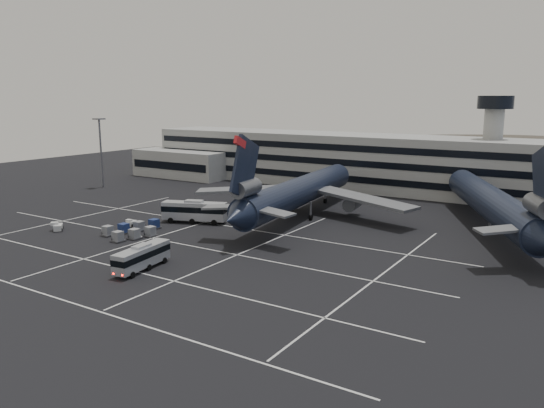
# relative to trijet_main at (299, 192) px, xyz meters

# --- Properties ---
(ground) EXTENTS (260.00, 260.00, 0.00)m
(ground) POSITION_rel_trijet_main_xyz_m (-7.07, -31.53, -5.25)
(ground) COLOR black
(ground) RESTS_ON ground
(lane_markings) EXTENTS (90.00, 55.62, 0.01)m
(lane_markings) POSITION_rel_trijet_main_xyz_m (-6.13, -30.80, -5.24)
(lane_markings) COLOR silver
(lane_markings) RESTS_ON ground
(terminal) EXTENTS (125.00, 26.00, 24.00)m
(terminal) POSITION_rel_trijet_main_xyz_m (-10.02, 39.62, 1.68)
(terminal) COLOR gray
(terminal) RESTS_ON ground
(hills) EXTENTS (352.00, 180.00, 44.00)m
(hills) POSITION_rel_trijet_main_xyz_m (10.92, 138.47, -17.32)
(hills) COLOR #38332B
(hills) RESTS_ON ground
(lightpole_left) EXTENTS (2.40, 2.40, 18.28)m
(lightpole_left) POSITION_rel_trijet_main_xyz_m (-62.07, 3.47, 6.57)
(lightpole_left) COLOR slate
(lightpole_left) RESTS_ON ground
(trijet_main) EXTENTS (47.09, 57.66, 18.08)m
(trijet_main) POSITION_rel_trijet_main_xyz_m (0.00, 0.00, 0.00)
(trijet_main) COLOR black
(trijet_main) RESTS_ON ground
(trijet_far) EXTENTS (31.70, 54.31, 18.08)m
(trijet_far) POSITION_rel_trijet_main_xyz_m (35.02, 7.41, 0.18)
(trijet_far) COLOR black
(trijet_far) RESTS_ON ground
(bus_near) EXTENTS (3.66, 10.33, 3.57)m
(bus_near) POSITION_rel_trijet_main_xyz_m (-2.12, -40.27, -3.30)
(bus_near) COLOR #9EA2A7
(bus_near) RESTS_ON ground
(bus_far) EXTENTS (12.61, 7.06, 4.38)m
(bus_far) POSITION_rel_trijet_main_xyz_m (-14.53, -14.71, -2.85)
(bus_far) COLOR #9EA2A7
(bus_far) RESTS_ON ground
(tug_a) EXTENTS (1.71, 2.28, 1.31)m
(tug_a) POSITION_rel_trijet_main_xyz_m (-22.76, -23.13, -4.67)
(tug_a) COLOR beige
(tug_a) RESTS_ON ground
(tug_b) EXTENTS (2.82, 2.76, 1.59)m
(tug_b) POSITION_rel_trijet_main_xyz_m (-31.16, -32.74, -4.55)
(tug_b) COLOR beige
(tug_b) RESTS_ON ground
(uld_cluster) EXTENTS (8.98, 12.39, 1.77)m
(uld_cluster) POSITION_rel_trijet_main_xyz_m (-17.48, -27.69, -4.38)
(uld_cluster) COLOR #2D2D30
(uld_cluster) RESTS_ON ground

